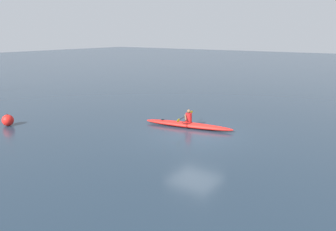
% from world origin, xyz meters
% --- Properties ---
extents(ground_plane, '(160.00, 160.00, 0.00)m').
position_xyz_m(ground_plane, '(0.00, 0.00, 0.00)').
color(ground_plane, '#1E2D3D').
extents(kayak, '(5.13, 1.63, 0.29)m').
position_xyz_m(kayak, '(1.08, -1.01, 0.15)').
color(kayak, red).
rests_on(kayak, ground).
extents(kayaker, '(0.63, 2.40, 0.73)m').
position_xyz_m(kayaker, '(1.06, -1.01, 0.61)').
color(kayaker, red).
rests_on(kayaker, kayak).
extents(mooring_buoy_orange_mid, '(0.64, 0.64, 0.68)m').
position_xyz_m(mooring_buoy_orange_mid, '(9.56, 4.49, 0.32)').
color(mooring_buoy_orange_mid, red).
rests_on(mooring_buoy_orange_mid, ground).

